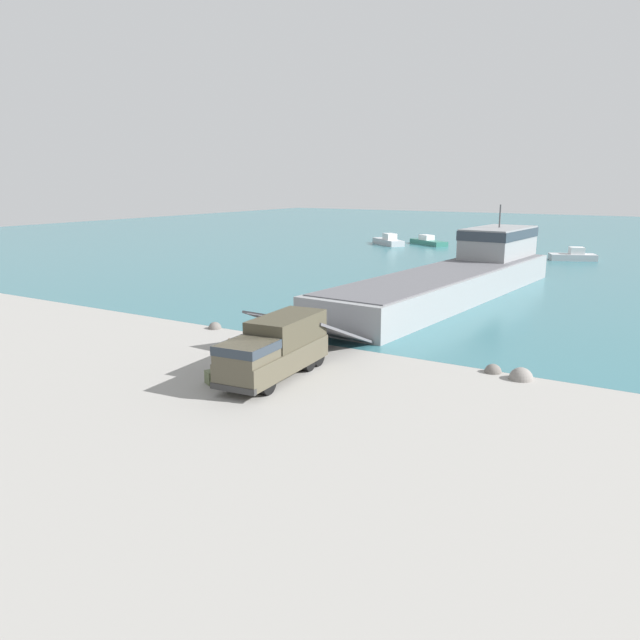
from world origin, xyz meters
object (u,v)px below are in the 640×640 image
moored_boat_b (388,241)px  mooring_bollard (257,330)px  military_truck (275,348)px  cargo_crate (214,377)px  moored_boat_a (428,241)px  soldier_on_ramp (230,351)px  landing_craft (461,273)px  moored_boat_c (573,256)px

moored_boat_b → mooring_bollard: (20.13, -63.01, -0.17)m
military_truck → cargo_crate: military_truck is taller
military_truck → moored_boat_a: 76.35m
soldier_on_ramp → military_truck: bearing=105.9°
landing_craft → cargo_crate: (-2.00, -32.96, -1.68)m
landing_craft → soldier_on_ramp: bearing=-91.9°
moored_boat_b → cargo_crate: (24.39, -72.32, -0.29)m
moored_boat_a → moored_boat_b: bearing=-22.7°
military_truck → moored_boat_b: 74.65m
moored_boat_b → moored_boat_c: size_ratio=1.19×
moored_boat_a → moored_boat_b: 6.77m
landing_craft → moored_boat_b: 47.40m
landing_craft → moored_boat_b: landing_craft is taller
soldier_on_ramp → moored_boat_b: size_ratio=0.23×
soldier_on_ramp → mooring_bollard: bearing=-137.8°
military_truck → moored_boat_b: (-26.57, 69.75, -1.03)m
military_truck → soldier_on_ramp: (-3.24, 0.04, -0.64)m
moored_boat_b → moored_boat_c: bearing=-60.7°
moored_boat_a → moored_boat_b: moored_boat_b is taller
landing_craft → military_truck: bearing=-85.8°
moored_boat_c → moored_boat_b: bearing=56.1°
landing_craft → military_truck: (0.18, -30.40, -0.36)m
moored_boat_a → mooring_bollard: (14.44, -66.69, -0.06)m
soldier_on_ramp → moored_boat_b: 73.51m
landing_craft → moored_boat_a: (-20.70, 43.03, -1.50)m
soldier_on_ramp → moored_boat_b: (-23.34, 69.71, -0.39)m
soldier_on_ramp → moored_boat_b: moored_boat_b is taller
moored_boat_c → military_truck: bearing=153.4°
soldier_on_ramp → mooring_bollard: soldier_on_ramp is taller
landing_craft → moored_boat_c: size_ratio=6.62×
moored_boat_b → moored_boat_a: bearing=-16.8°
moored_boat_a → mooring_bollard: bearing=46.6°
moored_boat_a → cargo_crate: size_ratio=9.45×
military_truck → moored_boat_c: military_truck is taller
cargo_crate → moored_boat_c: bearing=84.5°
moored_boat_b → cargo_crate: size_ratio=9.02×
military_truck → landing_craft: bearing=175.1°
soldier_on_ramp → moored_boat_a: soldier_on_ramp is taller
moored_boat_c → cargo_crate: (-6.33, -66.33, -0.24)m
moored_boat_a → cargo_crate: moored_boat_a is taller
moored_boat_a → landing_craft: bearing=60.1°
soldier_on_ramp → moored_boat_c: size_ratio=0.28×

